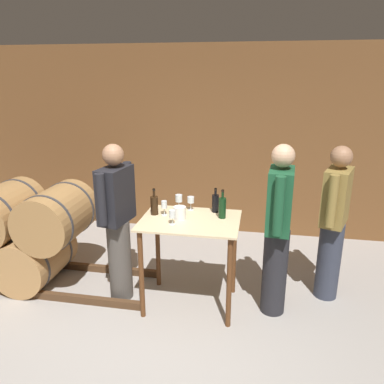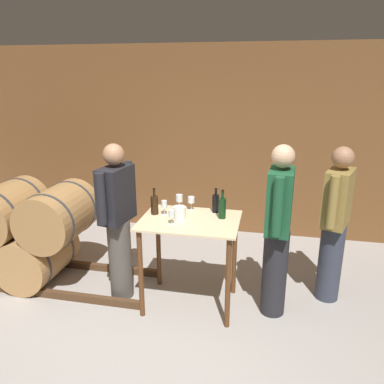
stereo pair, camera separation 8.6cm
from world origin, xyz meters
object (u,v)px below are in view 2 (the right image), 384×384
Objects in this scene: wine_bottle_far_left at (155,204)px; person_visitor_bearded at (118,220)px; wine_bottle_left at (216,203)px; wine_glass_near_center at (179,199)px; wine_glass_near_right at (172,214)px; ice_bucket at (179,213)px; person_visitor_with_scarf at (335,222)px; wine_glass_far_side at (191,200)px; person_host at (278,229)px; wine_bottle_center at (222,207)px; wine_glass_near_left at (164,205)px.

wine_bottle_far_left is 0.16× the size of person_visitor_bearded.
wine_bottle_left is 1.56× the size of wine_glass_near_center.
wine_glass_near_right is (0.24, -0.23, -0.00)m from wine_bottle_far_left.
wine_bottle_left is at bearing 16.89° from wine_bottle_far_left.
wine_bottle_left is (0.59, 0.18, -0.00)m from wine_bottle_far_left.
person_visitor_with_scarf is at bearing 15.08° from ice_bucket.
wine_bottle_far_left is 0.38m from wine_glass_far_side.
person_visitor_with_scarf is at bearing 7.28° from wine_bottle_left.
wine_glass_near_right is 1.01m from person_host.
wine_bottle_left is 0.15× the size of person_host.
wine_glass_far_side is at bearing 178.74° from wine_bottle_left.
person_host reaches higher than ice_bucket.
wine_bottle_center is at bearing 5.74° from person_visitor_bearded.
person_host is (0.63, -0.22, -0.14)m from wine_bottle_left.
person_host is 1.59m from person_visitor_bearded.
wine_bottle_left is 0.15× the size of person_visitor_bearded.
wine_bottle_far_left is 0.29m from ice_bucket.
person_visitor_with_scarf is (1.57, 0.16, -0.20)m from wine_glass_near_center.
wine_glass_near_left is 1.73m from person_visitor_with_scarf.
wine_glass_near_left is at bearing -141.38° from wine_glass_far_side.
wine_glass_near_right is 1.15× the size of ice_bucket.
wine_glass_near_center is at bearing -174.36° from person_visitor_with_scarf.
person_host is (0.88, -0.23, -0.15)m from wine_glass_far_side.
wine_bottle_left is at bearing 0.42° from wine_glass_near_center.
wine_bottle_left is 0.15× the size of person_visitor_with_scarf.
wine_bottle_center is 0.42m from ice_bucket.
wine_bottle_center is at bearing 172.33° from person_host.
wine_bottle_far_left is at bearing 178.90° from wine_glass_near_left.
person_visitor_with_scarf is 0.99× the size of person_visitor_bearded.
wine_glass_far_side is at bearing 76.48° from wine_glass_near_right.
person_visitor_bearded is (-0.65, -0.00, -0.13)m from ice_bucket.
person_visitor_bearded reaches higher than person_visitor_with_scarf.
wine_glass_far_side is (0.12, 0.01, -0.01)m from wine_glass_near_center.
wine_glass_near_left is at bearing 177.80° from person_host.
person_host is at bearing -12.46° from wine_glass_near_center.
wine_glass_far_side is 0.92m from person_host.
person_visitor_bearded is at bearing -168.14° from wine_bottle_far_left.
person_visitor_bearded reaches higher than wine_bottle_far_left.
wine_bottle_far_left reaches higher than wine_glass_near_right.
ice_bucket is at bearing -22.89° from wine_glass_near_left.
wine_bottle_far_left is 0.28m from wine_glass_near_center.
wine_bottle_far_left is 0.62m from wine_bottle_left.
wine_glass_near_center is at bearing 23.61° from person_visitor_bearded.
wine_bottle_center is 2.31× the size of ice_bucket.
person_host is at bearing -19.79° from wine_bottle_left.
wine_bottle_far_left is 1.06× the size of wine_bottle_left.
person_host is at bearing 10.52° from wine_glass_near_right.
wine_glass_near_left is at bearing 121.09° from wine_glass_near_right.
wine_glass_far_side is at bearing 20.42° from person_visitor_bearded.
wine_bottle_far_left is 0.41m from person_visitor_bearded.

